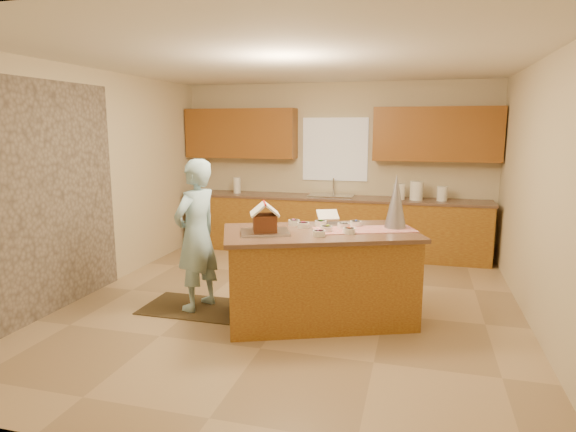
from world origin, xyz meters
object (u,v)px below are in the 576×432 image
(boy, at_px, (196,235))
(island_base, at_px, (320,278))
(tinsel_tree, at_px, (396,201))
(gingerbread_house, at_px, (265,220))

(boy, bearing_deg, island_base, 108.21)
(tinsel_tree, xyz_separation_m, gingerbread_house, (-1.24, -0.61, -0.15))
(tinsel_tree, relative_size, boy, 0.34)
(tinsel_tree, height_order, gingerbread_house, tinsel_tree)
(island_base, distance_m, tinsel_tree, 1.13)
(boy, bearing_deg, gingerbread_house, 92.07)
(island_base, distance_m, gingerbread_house, 0.86)
(island_base, relative_size, tinsel_tree, 3.27)
(boy, relative_size, gingerbread_house, 4.42)
(tinsel_tree, bearing_deg, boy, -169.52)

